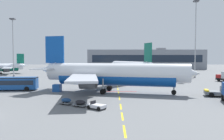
# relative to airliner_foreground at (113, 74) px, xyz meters

# --- Properties ---
(ground) EXTENTS (400.00, 400.00, 0.00)m
(ground) POSITION_rel_airliner_foreground_xyz_m (23.21, 19.48, -3.95)
(ground) COLOR slate
(apron_paint_markings) EXTENTS (8.00, 94.37, 0.01)m
(apron_paint_markings) POSITION_rel_airliner_foreground_xyz_m (1.21, 15.68, -3.95)
(apron_paint_markings) COLOR yellow
(apron_paint_markings) RESTS_ON ground
(airliner_foreground) EXTENTS (34.50, 33.67, 12.20)m
(airliner_foreground) POSITION_rel_airliner_foreground_xyz_m (0.00, 0.00, 0.00)
(airliner_foreground) COLOR white
(airliner_foreground) RESTS_ON ground
(pushback_tug) EXTENTS (6.53, 4.34, 2.08)m
(pushback_tug) POSITION_rel_airliner_foreground_xyz_m (20.83, -5.01, -3.05)
(pushback_tug) COLOR slate
(pushback_tug) RESTS_ON ground
(airliner_far_center) EXTENTS (32.20, 33.54, 12.07)m
(airliner_far_center) POSITION_rel_airliner_foreground_xyz_m (6.35, 36.05, -0.04)
(airliner_far_center) COLOR silver
(airliner_far_center) RESTS_ON ground
(apron_shuttle_bus) EXTENTS (12.20, 3.72, 3.00)m
(apron_shuttle_bus) POSITION_rel_airliner_foreground_xyz_m (-23.27, 3.08, -2.20)
(apron_shuttle_bus) COLOR #194C99
(apron_shuttle_bus) RESTS_ON ground
(baggage_train) EXTENTS (7.94, 6.03, 1.14)m
(baggage_train) POSITION_rel_airliner_foreground_xyz_m (-4.83, -14.03, -3.42)
(baggage_train) COLOR silver
(baggage_train) RESTS_ON ground
(uld_cargo_container) EXTENTS (1.82, 1.78, 1.60)m
(uld_cargo_container) POSITION_rel_airliner_foreground_xyz_m (-12.16, 1.29, -3.15)
(uld_cargo_container) COLOR #194C9E
(uld_cargo_container) RESTS_ON ground
(apron_light_mast_near) EXTENTS (1.80, 1.80, 23.01)m
(apron_light_mast_near) POSITION_rel_airliner_foreground_xyz_m (-39.69, 42.30, 10.49)
(apron_light_mast_near) COLOR slate
(apron_light_mast_near) RESTS_ON ground
(apron_light_mast_far) EXTENTS (1.80, 1.80, 28.51)m
(apron_light_mast_far) POSITION_rel_airliner_foreground_xyz_m (30.53, 36.74, 13.49)
(apron_light_mast_far) COLOR slate
(apron_light_mast_far) RESTS_ON ground
(terminal_satellite) EXTENTS (76.85, 26.83, 14.48)m
(terminal_satellite) POSITION_rel_airliner_foreground_xyz_m (21.90, 111.04, 2.50)
(terminal_satellite) COLOR gray
(terminal_satellite) RESTS_ON ground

